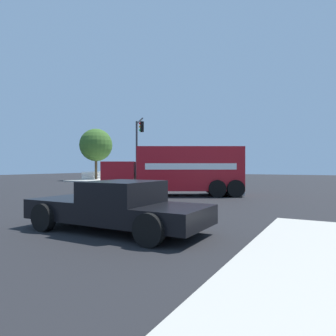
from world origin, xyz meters
TOP-DOWN VIEW (x-y plane):
  - ground_plane at (0.00, 0.00)m, footprint 100.00×100.00m
  - sidewalk_corner_near at (-12.92, -12.92)m, footprint 10.94×10.94m
  - delivery_truck at (1.01, 0.65)m, footprint 6.22×8.45m
  - traffic_light_primary at (-7.24, -7.89)m, footprint 2.80×2.61m
  - pickup_black at (10.94, 3.80)m, footprint 2.27×5.21m
  - pedestrian_near_corner at (-12.66, -14.95)m, footprint 0.53×0.24m
  - picket_fence_run at (-12.92, -18.14)m, footprint 5.68×0.05m
  - shade_tree_near at (-11.80, -17.39)m, footprint 4.09×4.09m

SIDE VIEW (x-z plane):
  - ground_plane at x=0.00m, z-range 0.00..0.00m
  - sidewalk_corner_near at x=-12.92m, z-range 0.00..0.14m
  - picket_fence_run at x=-12.92m, z-range 0.15..1.10m
  - pickup_black at x=10.94m, z-range 0.04..1.42m
  - pedestrian_near_corner at x=-12.66m, z-range 0.24..1.82m
  - delivery_truck at x=1.01m, z-range 0.06..2.99m
  - traffic_light_primary at x=-7.24m, z-range 1.07..7.27m
  - shade_tree_near at x=-11.80m, z-range 1.26..7.61m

